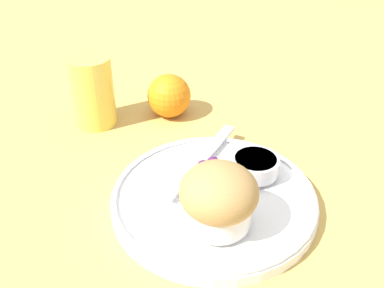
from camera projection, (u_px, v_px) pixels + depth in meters
name	position (u px, v px, depth m)	size (l,w,h in m)	color
ground_plane	(206.00, 196.00, 0.53)	(3.00, 3.00, 0.00)	tan
plate	(216.00, 197.00, 0.51)	(0.24, 0.24, 0.02)	white
muffin	(219.00, 197.00, 0.44)	(0.08, 0.08, 0.07)	silver
cream_ramekin	(255.00, 164.00, 0.53)	(0.06, 0.06, 0.02)	silver
berry_pair	(208.00, 164.00, 0.53)	(0.03, 0.02, 0.02)	#4C194C
butter_knife	(202.00, 159.00, 0.56)	(0.16, 0.10, 0.00)	#B7B7BC
orange_fruit	(169.00, 96.00, 0.67)	(0.07, 0.07, 0.07)	orange
juice_glass	(93.00, 92.00, 0.64)	(0.06, 0.06, 0.11)	#EAD14C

